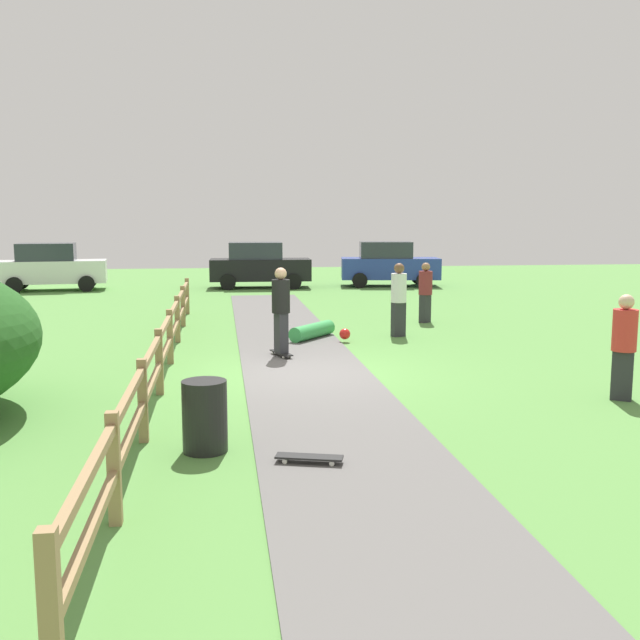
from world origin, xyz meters
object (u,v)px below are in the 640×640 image
(skateboard_loose, at_px, (309,457))
(bystander_maroon, at_px, (425,290))
(parked_car_blue, at_px, (389,264))
(skater_fallen, at_px, (315,331))
(bystander_white, at_px, (399,296))
(parked_car_white, at_px, (51,267))
(skater_riding, at_px, (281,307))
(bystander_red, at_px, (624,342))
(parked_car_black, at_px, (259,265))
(trash_bin, at_px, (205,416))

(skateboard_loose, bearing_deg, bystander_maroon, 67.47)
(parked_car_blue, bearing_deg, skater_fallen, -110.44)
(skater_fallen, bearing_deg, bystander_white, 4.33)
(bystander_white, height_order, parked_car_white, parked_car_white)
(skater_riding, distance_m, bystander_red, 6.71)
(parked_car_black, bearing_deg, skateboard_loose, -91.59)
(skateboard_loose, bearing_deg, parked_car_blue, 74.36)
(skateboard_loose, distance_m, bystander_white, 9.64)
(bystander_white, bearing_deg, skateboard_loose, -110.33)
(trash_bin, bearing_deg, bystander_red, 14.40)
(trash_bin, relative_size, parked_car_white, 0.21)
(trash_bin, height_order, bystander_red, bystander_red)
(skater_fallen, relative_size, skateboard_loose, 1.77)
(skater_riding, relative_size, parked_car_black, 0.44)
(parked_car_blue, bearing_deg, skateboard_loose, -105.64)
(skater_riding, bearing_deg, bystander_red, -40.47)
(parked_car_white, bearing_deg, skater_riding, -62.57)
(bystander_red, height_order, parked_car_black, parked_car_black)
(skater_riding, bearing_deg, skater_fallen, 65.01)
(bystander_white, distance_m, bystander_maroon, 2.62)
(bystander_red, height_order, bystander_maroon, bystander_red)
(parked_car_black, height_order, parked_car_white, same)
(trash_bin, xyz_separation_m, bystander_maroon, (5.89, 10.59, 0.47))
(bystander_maroon, bearing_deg, parked_car_white, 138.68)
(trash_bin, height_order, skater_fallen, trash_bin)
(skater_riding, distance_m, bystander_white, 3.85)
(trash_bin, distance_m, bystander_red, 6.79)
(skater_riding, distance_m, parked_car_blue, 16.66)
(skater_riding, relative_size, parked_car_white, 0.43)
(trash_bin, bearing_deg, parked_car_blue, 70.94)
(skater_riding, distance_m, skater_fallen, 2.51)
(trash_bin, height_order, skateboard_loose, trash_bin)
(trash_bin, xyz_separation_m, skateboard_loose, (1.23, -0.67, -0.36))
(skater_fallen, bearing_deg, skateboard_loose, -97.93)
(trash_bin, distance_m, parked_car_blue, 22.84)
(skater_riding, height_order, bystander_red, skater_riding)
(skateboard_loose, xyz_separation_m, bystander_red, (5.34, 2.35, 0.85))
(parked_car_blue, bearing_deg, parked_car_black, -179.94)
(skater_fallen, relative_size, parked_car_blue, 0.33)
(skateboard_loose, xyz_separation_m, bystander_white, (3.33, 8.99, 0.92))
(skateboard_loose, bearing_deg, trash_bin, 151.49)
(trash_bin, bearing_deg, skater_fallen, 73.27)
(bystander_white, xyz_separation_m, parked_car_white, (-11.16, 13.24, -0.05))
(bystander_maroon, relative_size, parked_car_blue, 0.38)
(skateboard_loose, bearing_deg, parked_car_white, 109.39)
(skater_riding, xyz_separation_m, skateboard_loose, (-0.24, -6.70, -0.98))
(skater_fallen, relative_size, bystander_maroon, 0.87)
(bystander_red, distance_m, parked_car_black, 20.44)
(skater_riding, distance_m, bystander_maroon, 6.35)
(trash_bin, relative_size, bystander_white, 0.50)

